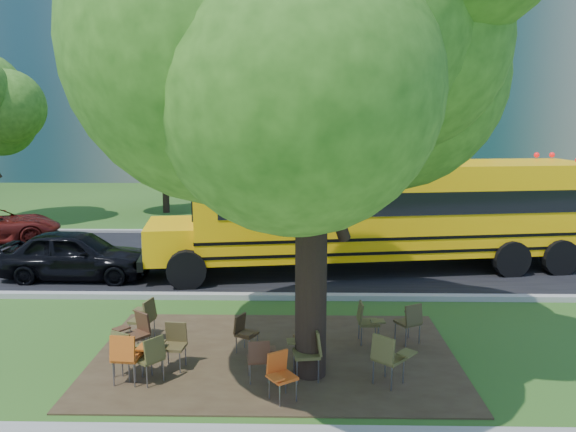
{
  "coord_description": "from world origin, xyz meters",
  "views": [
    {
      "loc": [
        1.46,
        -10.8,
        4.65
      ],
      "look_at": [
        1.16,
        4.45,
        1.91
      ],
      "focal_mm": 35.0,
      "sensor_mm": 36.0,
      "label": 1
    }
  ],
  "objects_px": {
    "chair_12": "(366,319)",
    "chair_7": "(389,355)",
    "main_tree": "(313,47)",
    "chair_8": "(145,316)",
    "chair_1": "(127,349)",
    "chair_11": "(312,331)",
    "chair_13": "(410,319)",
    "school_bus": "(390,209)",
    "chair_10": "(244,330)",
    "chair_6": "(309,348)",
    "chair_3": "(173,341)",
    "chair_0": "(127,353)",
    "chair_2": "(152,354)",
    "black_car": "(76,255)",
    "chair_4": "(260,356)",
    "chair_5": "(280,372)",
    "chair_9": "(137,330)"
  },
  "relations": [
    {
      "from": "chair_12",
      "to": "chair_3",
      "type": "bearing_deg",
      "value": -74.11
    },
    {
      "from": "chair_8",
      "to": "chair_12",
      "type": "distance_m",
      "value": 4.58
    },
    {
      "from": "chair_13",
      "to": "chair_7",
      "type": "bearing_deg",
      "value": -139.75
    },
    {
      "from": "chair_4",
      "to": "chair_5",
      "type": "distance_m",
      "value": 0.74
    },
    {
      "from": "chair_3",
      "to": "chair_11",
      "type": "bearing_deg",
      "value": -164.25
    },
    {
      "from": "chair_12",
      "to": "chair_7",
      "type": "bearing_deg",
      "value": 2.75
    },
    {
      "from": "chair_0",
      "to": "chair_1",
      "type": "distance_m",
      "value": 0.26
    },
    {
      "from": "chair_1",
      "to": "chair_5",
      "type": "height_order",
      "value": "chair_1"
    },
    {
      "from": "chair_8",
      "to": "chair_0",
      "type": "bearing_deg",
      "value": -159.86
    },
    {
      "from": "main_tree",
      "to": "chair_6",
      "type": "distance_m",
      "value": 5.16
    },
    {
      "from": "main_tree",
      "to": "school_bus",
      "type": "xyz_separation_m",
      "value": [
        2.53,
        7.26,
        -3.88
      ]
    },
    {
      "from": "school_bus",
      "to": "chair_0",
      "type": "distance_m",
      "value": 9.67
    },
    {
      "from": "chair_1",
      "to": "chair_12",
      "type": "distance_m",
      "value": 4.74
    },
    {
      "from": "chair_1",
      "to": "chair_11",
      "type": "distance_m",
      "value": 3.43
    },
    {
      "from": "main_tree",
      "to": "chair_1",
      "type": "distance_m",
      "value": 6.15
    },
    {
      "from": "chair_1",
      "to": "chair_10",
      "type": "bearing_deg",
      "value": 56.03
    },
    {
      "from": "chair_10",
      "to": "chair_8",
      "type": "bearing_deg",
      "value": -77.08
    },
    {
      "from": "chair_4",
      "to": "chair_2",
      "type": "bearing_deg",
      "value": 173.62
    },
    {
      "from": "chair_6",
      "to": "chair_8",
      "type": "distance_m",
      "value": 3.75
    },
    {
      "from": "chair_11",
      "to": "chair_6",
      "type": "bearing_deg",
      "value": -148.11
    },
    {
      "from": "main_tree",
      "to": "chair_4",
      "type": "bearing_deg",
      "value": -161.66
    },
    {
      "from": "chair_5",
      "to": "chair_8",
      "type": "height_order",
      "value": "chair_8"
    },
    {
      "from": "chair_5",
      "to": "chair_0",
      "type": "bearing_deg",
      "value": -44.72
    },
    {
      "from": "chair_11",
      "to": "chair_12",
      "type": "relative_size",
      "value": 1.09
    },
    {
      "from": "chair_1",
      "to": "chair_2",
      "type": "distance_m",
      "value": 0.52
    },
    {
      "from": "school_bus",
      "to": "chair_1",
      "type": "height_order",
      "value": "school_bus"
    },
    {
      "from": "chair_3",
      "to": "black_car",
      "type": "distance_m",
      "value": 7.06
    },
    {
      "from": "chair_12",
      "to": "school_bus",
      "type": "bearing_deg",
      "value": 164.7
    },
    {
      "from": "chair_1",
      "to": "chair_8",
      "type": "xyz_separation_m",
      "value": [
        -0.13,
        1.66,
        0.01
      ]
    },
    {
      "from": "chair_4",
      "to": "black_car",
      "type": "height_order",
      "value": "black_car"
    },
    {
      "from": "chair_0",
      "to": "chair_11",
      "type": "xyz_separation_m",
      "value": [
        3.23,
        1.1,
        0.0
      ]
    },
    {
      "from": "school_bus",
      "to": "chair_9",
      "type": "bearing_deg",
      "value": -140.58
    },
    {
      "from": "chair_8",
      "to": "school_bus",
      "type": "bearing_deg",
      "value": -32.06
    },
    {
      "from": "chair_7",
      "to": "chair_9",
      "type": "height_order",
      "value": "chair_7"
    },
    {
      "from": "chair_2",
      "to": "school_bus",
      "type": "bearing_deg",
      "value": 4.67
    },
    {
      "from": "main_tree",
      "to": "chair_1",
      "type": "relative_size",
      "value": 10.35
    },
    {
      "from": "chair_1",
      "to": "chair_6",
      "type": "distance_m",
      "value": 3.25
    },
    {
      "from": "chair_10",
      "to": "chair_11",
      "type": "distance_m",
      "value": 1.37
    },
    {
      "from": "chair_8",
      "to": "chair_10",
      "type": "height_order",
      "value": "chair_8"
    },
    {
      "from": "chair_6",
      "to": "chair_8",
      "type": "relative_size",
      "value": 1.05
    },
    {
      "from": "chair_0",
      "to": "chair_1",
      "type": "height_order",
      "value": "chair_0"
    },
    {
      "from": "chair_6",
      "to": "chair_13",
      "type": "bearing_deg",
      "value": -60.53
    },
    {
      "from": "chair_12",
      "to": "chair_13",
      "type": "xyz_separation_m",
      "value": [
        0.9,
        0.01,
        0.01
      ]
    },
    {
      "from": "chair_8",
      "to": "chair_10",
      "type": "relative_size",
      "value": 1.19
    },
    {
      "from": "school_bus",
      "to": "chair_0",
      "type": "xyz_separation_m",
      "value": [
        -5.71,
        -7.69,
        -1.29
      ]
    },
    {
      "from": "chair_11",
      "to": "chair_13",
      "type": "distance_m",
      "value": 2.17
    },
    {
      "from": "chair_4",
      "to": "chair_11",
      "type": "relative_size",
      "value": 0.85
    },
    {
      "from": "main_tree",
      "to": "chair_8",
      "type": "distance_m",
      "value": 6.37
    },
    {
      "from": "main_tree",
      "to": "black_car",
      "type": "bearing_deg",
      "value": 137.88
    },
    {
      "from": "chair_6",
      "to": "black_car",
      "type": "xyz_separation_m",
      "value": [
        -6.59,
        6.15,
        0.12
      ]
    }
  ]
}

